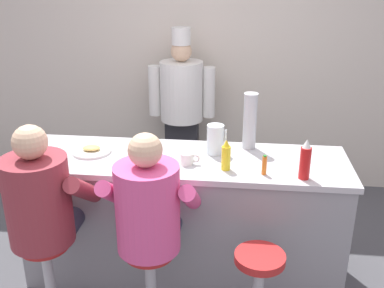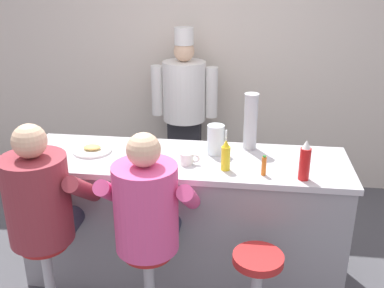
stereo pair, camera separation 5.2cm
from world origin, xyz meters
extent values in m
cube|color=beige|center=(0.00, 2.00, 1.35)|extent=(10.00, 0.06, 2.70)
cube|color=gray|center=(0.00, 0.34, 0.46)|extent=(2.24, 0.66, 0.91)
cube|color=#BCBCC1|center=(0.00, 0.34, 0.93)|extent=(2.29, 0.68, 0.04)
cylinder|color=red|center=(0.79, 0.11, 1.06)|extent=(0.07, 0.07, 0.21)
cone|color=white|center=(0.79, 0.11, 1.19)|extent=(0.05, 0.05, 0.05)
cylinder|color=yellow|center=(0.30, 0.18, 1.03)|extent=(0.06, 0.06, 0.16)
cone|color=yellow|center=(0.30, 0.18, 1.14)|extent=(0.05, 0.05, 0.05)
cylinder|color=orange|center=(0.55, 0.14, 1.01)|extent=(0.03, 0.03, 0.12)
cylinder|color=#287F2D|center=(0.55, 0.14, 1.08)|extent=(0.02, 0.02, 0.01)
cylinder|color=silver|center=(0.22, 0.44, 1.06)|extent=(0.12, 0.12, 0.21)
cube|color=silver|center=(0.29, 0.44, 1.07)|extent=(0.01, 0.01, 0.13)
cylinder|color=white|center=(-0.66, 0.36, 0.96)|extent=(0.28, 0.28, 0.02)
ellipsoid|color=#E0BC60|center=(-0.66, 0.36, 0.99)|extent=(0.12, 0.10, 0.03)
cylinder|color=white|center=(-0.19, 0.09, 0.98)|extent=(0.17, 0.17, 0.05)
cylinder|color=white|center=(0.04, 0.24, 0.99)|extent=(0.09, 0.09, 0.08)
torus|color=white|center=(0.10, 0.24, 1.00)|extent=(0.06, 0.02, 0.06)
cylinder|color=#B7BABF|center=(0.45, 0.58, 1.15)|extent=(0.10, 0.10, 0.40)
cylinder|color=silver|center=(0.45, 0.58, 1.36)|extent=(0.10, 0.10, 0.01)
cylinder|color=#B2B5BA|center=(-0.79, -0.26, 0.31)|extent=(0.07, 0.07, 0.58)
cylinder|color=red|center=(-0.79, -0.26, 0.59)|extent=(0.30, 0.30, 0.05)
cylinder|color=#33384C|center=(-0.89, -0.07, 0.63)|extent=(0.15, 0.39, 0.15)
cylinder|color=#33384C|center=(-0.70, -0.07, 0.63)|extent=(0.15, 0.39, 0.15)
cylinder|color=maroon|center=(-0.79, -0.26, 0.89)|extent=(0.39, 0.39, 0.55)
cylinder|color=maroon|center=(-1.04, -0.15, 0.92)|extent=(0.10, 0.42, 0.34)
cylinder|color=maroon|center=(-0.55, -0.15, 0.92)|extent=(0.10, 0.42, 0.34)
sphere|color=#DBB28E|center=(-0.79, -0.26, 1.27)|extent=(0.20, 0.20, 0.20)
cylinder|color=#B2B5BA|center=(-0.13, -0.26, 0.31)|extent=(0.07, 0.07, 0.58)
cylinder|color=red|center=(-0.13, -0.26, 0.59)|extent=(0.30, 0.30, 0.05)
cylinder|color=#33384C|center=(-0.22, -0.07, 0.63)|extent=(0.14, 0.38, 0.14)
cylinder|color=#33384C|center=(-0.04, -0.07, 0.63)|extent=(0.14, 0.38, 0.14)
cylinder|color=#E54C8C|center=(-0.13, -0.26, 0.89)|extent=(0.38, 0.38, 0.54)
cylinder|color=#E54C8C|center=(-0.37, -0.16, 0.91)|extent=(0.10, 0.41, 0.33)
cylinder|color=#E54C8C|center=(0.11, -0.16, 0.91)|extent=(0.10, 0.41, 0.33)
sphere|color=#DBB28E|center=(-0.13, -0.26, 1.25)|extent=(0.20, 0.20, 0.20)
cylinder|color=red|center=(0.53, -0.26, 0.59)|extent=(0.30, 0.30, 0.05)
cube|color=#232328|center=(-0.19, 1.71, 0.39)|extent=(0.32, 0.18, 0.77)
cube|color=white|center=(-0.19, 1.66, 0.54)|extent=(0.29, 0.02, 0.46)
cylinder|color=white|center=(-0.19, 1.71, 1.06)|extent=(0.42, 0.42, 0.58)
sphere|color=#DBB28E|center=(-0.19, 1.71, 1.45)|extent=(0.20, 0.20, 0.20)
cylinder|color=white|center=(-0.19, 1.71, 1.59)|extent=(0.18, 0.18, 0.16)
cylinder|color=white|center=(-0.46, 1.71, 1.06)|extent=(0.12, 0.12, 0.49)
cylinder|color=white|center=(0.07, 1.71, 1.06)|extent=(0.12, 0.12, 0.49)
camera|label=1|loc=(0.38, -2.50, 2.20)|focal=42.00mm
camera|label=2|loc=(0.43, -2.49, 2.20)|focal=42.00mm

